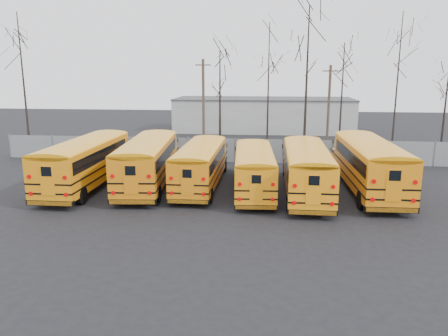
# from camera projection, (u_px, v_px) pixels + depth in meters

# --- Properties ---
(ground) EXTENTS (120.00, 120.00, 0.00)m
(ground) POSITION_uv_depth(u_px,v_px,m) (218.00, 205.00, 25.08)
(ground) COLOR black
(ground) RESTS_ON ground
(fence) EXTENTS (40.00, 0.04, 2.00)m
(fence) POSITION_uv_depth(u_px,v_px,m) (235.00, 150.00, 36.51)
(fence) COLOR gray
(fence) RESTS_ON ground
(distant_building) EXTENTS (22.00, 8.00, 4.00)m
(distant_building) POSITION_uv_depth(u_px,v_px,m) (263.00, 115.00, 55.49)
(distant_building) COLOR beige
(distant_building) RESTS_ON ground
(bus_a) EXTENTS (2.69, 11.67, 3.26)m
(bus_a) POSITION_uv_depth(u_px,v_px,m) (86.00, 159.00, 28.44)
(bus_a) COLOR black
(bus_a) RESTS_ON ground
(bus_b) EXTENTS (3.70, 11.76, 3.24)m
(bus_b) POSITION_uv_depth(u_px,v_px,m) (148.00, 158.00, 28.68)
(bus_b) COLOR black
(bus_b) RESTS_ON ground
(bus_c) EXTENTS (2.43, 10.51, 2.94)m
(bus_c) POSITION_uv_depth(u_px,v_px,m) (201.00, 162.00, 28.42)
(bus_c) COLOR black
(bus_c) RESTS_ON ground
(bus_d) EXTENTS (2.95, 10.27, 2.84)m
(bus_d) POSITION_uv_depth(u_px,v_px,m) (254.00, 166.00, 27.33)
(bus_d) COLOR black
(bus_d) RESTS_ON ground
(bus_e) EXTENTS (2.59, 11.11, 3.10)m
(bus_e) POSITION_uv_depth(u_px,v_px,m) (306.00, 166.00, 26.72)
(bus_e) COLOR black
(bus_e) RESTS_ON ground
(bus_f) EXTENTS (3.04, 12.06, 3.36)m
(bus_f) POSITION_uv_depth(u_px,v_px,m) (369.00, 161.00, 27.40)
(bus_f) COLOR black
(bus_f) RESTS_ON ground
(utility_pole_left) EXTENTS (1.44, 0.74, 8.63)m
(utility_pole_left) POSITION_uv_depth(u_px,v_px,m) (203.00, 102.00, 43.21)
(utility_pole_left) COLOR #4E392C
(utility_pole_left) RESTS_ON ground
(utility_pole_right) EXTENTS (1.43, 0.25, 8.03)m
(utility_pole_right) POSITION_uv_depth(u_px,v_px,m) (329.00, 108.00, 40.55)
(utility_pole_right) COLOR #4F3B2C
(utility_pole_right) RESTS_ON ground
(tree_0) EXTENTS (0.26, 0.26, 12.50)m
(tree_0) POSITION_uv_depth(u_px,v_px,m) (24.00, 85.00, 39.08)
(tree_0) COLOR black
(tree_0) RESTS_ON ground
(tree_1) EXTENTS (0.26, 0.26, 9.27)m
(tree_1) POSITION_uv_depth(u_px,v_px,m) (220.00, 103.00, 39.93)
(tree_1) COLOR black
(tree_1) RESTS_ON ground
(tree_2) EXTENTS (0.26, 0.26, 11.53)m
(tree_2) POSITION_uv_depth(u_px,v_px,m) (268.00, 91.00, 38.32)
(tree_2) COLOR black
(tree_2) RESTS_ON ground
(tree_3) EXTENTS (0.26, 0.26, 12.77)m
(tree_3) POSITION_uv_depth(u_px,v_px,m) (306.00, 84.00, 37.10)
(tree_3) COLOR black
(tree_3) RESTS_ON ground
(tree_4) EXTENTS (0.26, 0.26, 9.79)m
(tree_4) POSITION_uv_depth(u_px,v_px,m) (341.00, 102.00, 36.92)
(tree_4) COLOR black
(tree_4) RESTS_ON ground
(tree_5) EXTENTS (0.26, 0.26, 12.33)m
(tree_5) POSITION_uv_depth(u_px,v_px,m) (397.00, 87.00, 37.33)
(tree_5) COLOR black
(tree_5) RESTS_ON ground
(tree_6) EXTENTS (0.26, 0.26, 9.03)m
(tree_6) POSITION_uv_depth(u_px,v_px,m) (445.00, 106.00, 37.93)
(tree_6) COLOR black
(tree_6) RESTS_ON ground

